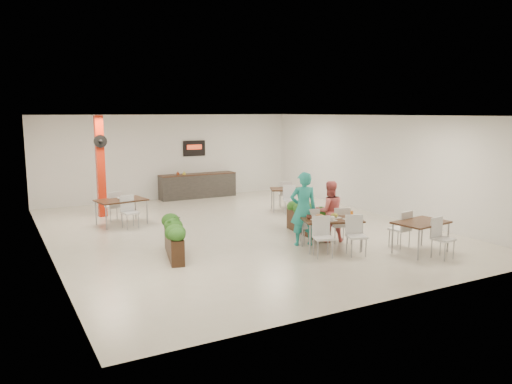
% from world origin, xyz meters
% --- Properties ---
extents(ground, '(12.00, 12.00, 0.00)m').
position_xyz_m(ground, '(0.00, 0.00, 0.00)').
color(ground, beige).
rests_on(ground, ground).
extents(room_shell, '(10.10, 12.10, 3.22)m').
position_xyz_m(room_shell, '(0.00, 0.00, 2.01)').
color(room_shell, white).
rests_on(room_shell, ground).
extents(red_column, '(0.40, 0.41, 3.20)m').
position_xyz_m(red_column, '(-3.00, 3.79, 1.64)').
color(red_column, red).
rests_on(red_column, ground).
extents(service_counter, '(3.00, 0.64, 2.20)m').
position_xyz_m(service_counter, '(1.00, 5.65, 0.49)').
color(service_counter, '#2B2826').
rests_on(service_counter, ground).
extents(main_table, '(1.68, 1.93, 0.92)m').
position_xyz_m(main_table, '(1.08, -2.81, 0.64)').
color(main_table, black).
rests_on(main_table, ground).
extents(diner_man, '(0.78, 0.64, 1.85)m').
position_xyz_m(diner_man, '(0.69, -2.16, 0.92)').
color(diner_man, teal).
rests_on(diner_man, ground).
extents(diner_woman, '(0.91, 0.81, 1.57)m').
position_xyz_m(diner_woman, '(1.49, -2.16, 0.78)').
color(diner_woman, '#EE6A69').
rests_on(diner_woman, ground).
extents(planter_left, '(0.73, 1.79, 0.95)m').
position_xyz_m(planter_left, '(-2.49, -1.60, 0.50)').
color(planter_left, black).
rests_on(planter_left, ground).
extents(planter_right, '(0.50, 1.84, 0.96)m').
position_xyz_m(planter_right, '(1.38, -1.29, 0.49)').
color(planter_right, black).
rests_on(planter_right, ground).
extents(side_table_a, '(1.51, 1.67, 0.92)m').
position_xyz_m(side_table_a, '(-2.74, 2.33, 0.64)').
color(side_table_a, black).
rests_on(side_table_a, ground).
extents(side_table_b, '(1.32, 1.65, 0.92)m').
position_xyz_m(side_table_b, '(2.71, 1.82, 0.62)').
color(side_table_b, black).
rests_on(side_table_b, ground).
extents(side_table_c, '(1.37, 1.66, 0.92)m').
position_xyz_m(side_table_c, '(2.76, -4.04, 0.63)').
color(side_table_c, black).
rests_on(side_table_c, ground).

